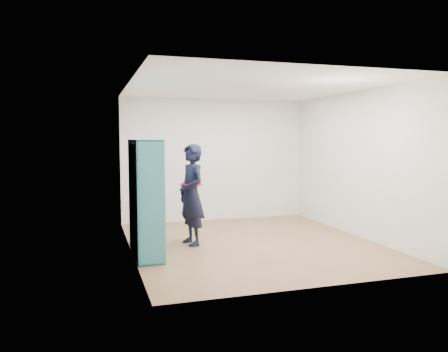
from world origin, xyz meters
name	(u,v)px	position (x,y,z in m)	size (l,w,h in m)	color
floor	(253,243)	(0.00, 0.00, 0.00)	(4.50, 4.50, 0.00)	brown
ceiling	(254,87)	(0.00, 0.00, 2.60)	(4.50, 4.50, 0.00)	white
wall_left	(130,169)	(-2.00, 0.00, 1.30)	(0.02, 4.50, 2.60)	silver
wall_right	(358,164)	(2.00, 0.00, 1.30)	(0.02, 4.50, 2.60)	silver
wall_back	(216,160)	(0.00, 2.25, 1.30)	(4.00, 0.02, 2.60)	silver
wall_front	(323,178)	(0.00, -2.25, 1.30)	(4.00, 0.02, 2.60)	silver
bookshelf	(144,199)	(-1.83, -0.16, 0.85)	(0.38, 1.31, 1.74)	#286D7D
person	(192,194)	(-0.99, 0.25, 0.84)	(0.52, 0.68, 1.67)	black
smartphone	(181,188)	(-1.17, 0.29, 0.95)	(0.05, 0.09, 0.13)	silver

